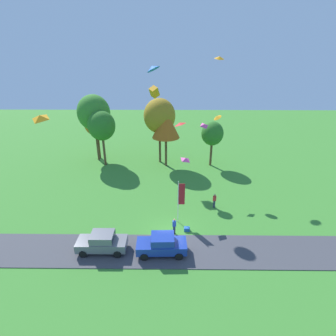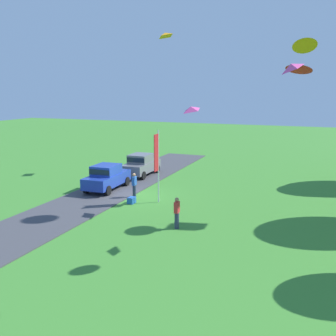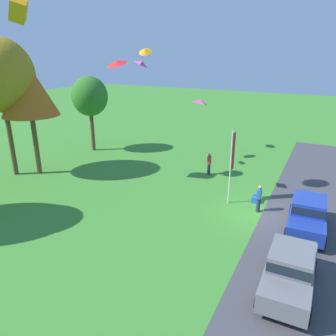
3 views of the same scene
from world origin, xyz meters
The scene contains 22 objects.
ground_plane centered at (0.00, 0.00, 0.00)m, with size 120.00×120.00×0.00m, color #3D842D.
pavement_strip centered at (0.00, -2.24, 0.03)m, with size 36.00×4.40×0.06m, color #424247.
car_sedan_near_entrance centered at (-6.06, -2.29, 1.04)m, with size 4.41×1.98×1.84m.
car_sedan_by_flagpole centered at (-0.73, -2.53, 1.04)m, with size 4.46×2.07×1.84m.
person_watching_sky centered at (0.38, 0.27, 0.88)m, with size 0.36×0.24×1.71m.
person_on_lawn centered at (5.03, 5.09, 0.88)m, with size 0.36×0.24×1.71m.
tree_far_right centered at (-11.94, 20.23, 6.08)m, with size 3.91×3.91×8.26m.
tree_right_of_center centered at (-11.93, 19.47, 7.81)m, with size 5.02×5.02×10.60m.
tree_lone_near centered at (-10.33, 17.29, 6.34)m, with size 4.08×4.08×8.62m.
tree_left_of_center centered at (-1.72, 18.69, 7.51)m, with size 4.83×4.83×10.19m.
tree_far_left centered at (-0.73, 17.19, 6.65)m, with size 4.15×4.15×8.76m.
tree_center_back centered at (6.28, 17.40, 5.15)m, with size 3.32×3.32×7.01m.
flag_banner centered at (1.01, 2.24, 3.01)m, with size 0.71×0.08×4.76m.
cooler_box centered at (1.66, 0.70, 0.20)m, with size 0.56×0.40×0.40m, color blue.
kite_delta_over_trees centered at (-2.02, 9.92, 14.86)m, with size 1.54×1.54×0.42m, color blue.
kite_delta_low_drifter centered at (6.16, 15.49, 15.78)m, with size 1.24×1.24×0.30m, color orange.
kite_diamond_trailing_tail centered at (1.59, 4.66, 6.17)m, with size 0.88×0.88×0.26m, color #EA4C9E.
kite_diamond_near_flag centered at (4.11, 10.36, 8.31)m, with size 0.84×0.84×0.29m, color #EA4C9E.
kite_delta_high_left centered at (5.66, 10.99, 9.17)m, with size 1.02×1.02×0.26m, color orange.
kite_delta_high_right centered at (1.11, 10.56, 8.45)m, with size 1.42×1.42×0.28m, color red.
kite_box_topmost centered at (-2.23, 15.31, 11.53)m, with size 0.91×0.91×1.27m, color orange.
kite_diamond_mid_center centered at (-9.77, -1.55, 12.01)m, with size 1.06×1.09×0.32m, color orange.
Camera 1 is at (0.00, -20.78, 16.51)m, focal length 28.00 mm.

